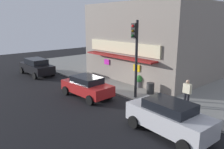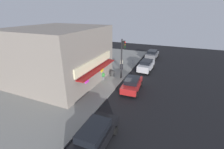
# 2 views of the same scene
# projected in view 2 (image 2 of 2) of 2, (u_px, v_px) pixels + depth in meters

# --- Properties ---
(ground_plane) EXTENTS (52.52, 52.52, 0.00)m
(ground_plane) POSITION_uv_depth(u_px,v_px,m) (120.00, 84.00, 19.38)
(ground_plane) COLOR black
(sidewalk) EXTENTS (35.01, 12.63, 0.13)m
(sidewalk) POSITION_uv_depth(u_px,v_px,m) (78.00, 76.00, 21.63)
(sidewalk) COLOR gray
(sidewalk) RESTS_ON ground_plane
(corner_building) EXTENTS (10.48, 10.60, 6.64)m
(corner_building) POSITION_uv_depth(u_px,v_px,m) (60.00, 55.00, 19.09)
(corner_building) COLOR gray
(corner_building) RESTS_ON sidewalk
(traffic_light) EXTENTS (0.32, 0.58, 5.19)m
(traffic_light) POSITION_uv_depth(u_px,v_px,m) (122.00, 54.00, 19.53)
(traffic_light) COLOR black
(traffic_light) RESTS_ON sidewalk
(fire_hydrant) EXTENTS (0.49, 0.25, 0.81)m
(fire_hydrant) POSITION_uv_depth(u_px,v_px,m) (133.00, 62.00, 25.99)
(fire_hydrant) COLOR #B2B2B7
(fire_hydrant) RESTS_ON sidewalk
(trash_can) EXTENTS (0.56, 0.56, 0.79)m
(trash_can) POSITION_uv_depth(u_px,v_px,m) (112.00, 73.00, 21.33)
(trash_can) COLOR #2D2D2D
(trash_can) RESTS_ON sidewalk
(pedestrian) EXTENTS (0.62, 0.51, 1.69)m
(pedestrian) POSITION_uv_depth(u_px,v_px,m) (122.00, 63.00, 23.61)
(pedestrian) COLOR black
(pedestrian) RESTS_ON sidewalk
(potted_plant_by_doorway) EXTENTS (0.62, 0.62, 0.92)m
(potted_plant_by_doorway) POSITION_uv_depth(u_px,v_px,m) (83.00, 89.00, 16.74)
(potted_plant_by_doorway) COLOR brown
(potted_plant_by_doorway) RESTS_ON sidewalk
(potted_plant_by_window) EXTENTS (0.57, 0.57, 0.96)m
(potted_plant_by_window) POSITION_uv_depth(u_px,v_px,m) (103.00, 76.00, 20.13)
(potted_plant_by_window) COLOR #59595B
(potted_plant_by_window) RESTS_ON sidewalk
(parked_car_grey) EXTENTS (4.12, 2.25, 1.56)m
(parked_car_grey) POSITION_uv_depth(u_px,v_px,m) (152.00, 54.00, 29.62)
(parked_car_grey) COLOR slate
(parked_car_grey) RESTS_ON ground_plane
(parked_car_silver) EXTENTS (4.23, 2.12, 1.65)m
(parked_car_silver) POSITION_uv_depth(u_px,v_px,m) (146.00, 65.00, 23.39)
(parked_car_silver) COLOR #B7B7BC
(parked_car_silver) RESTS_ON ground_plane
(parked_car_black) EXTENTS (4.55, 2.04, 1.62)m
(parked_car_black) POSITION_uv_depth(u_px,v_px,m) (94.00, 136.00, 10.14)
(parked_car_black) COLOR black
(parked_car_black) RESTS_ON ground_plane
(parked_car_red) EXTENTS (4.06, 2.11, 1.47)m
(parked_car_red) POSITION_uv_depth(u_px,v_px,m) (132.00, 84.00, 17.58)
(parked_car_red) COLOR #AD1E1E
(parked_car_red) RESTS_ON ground_plane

